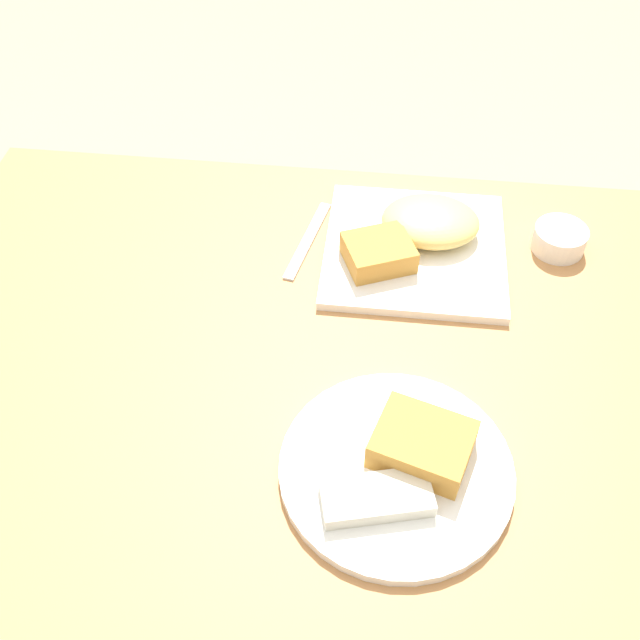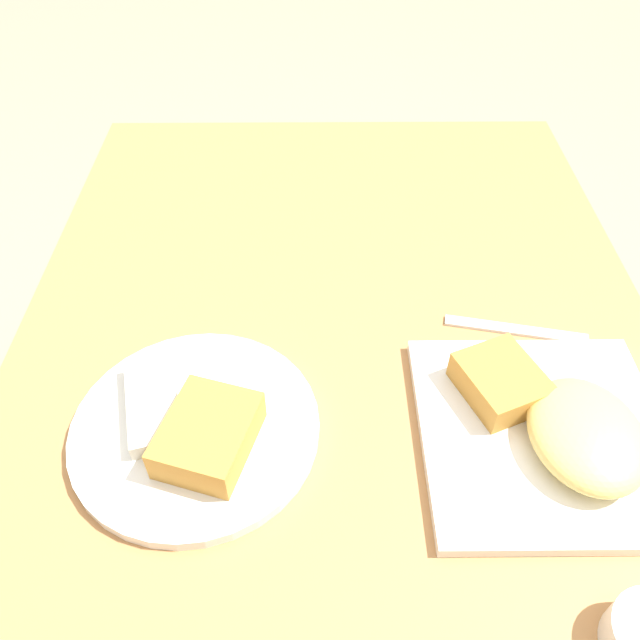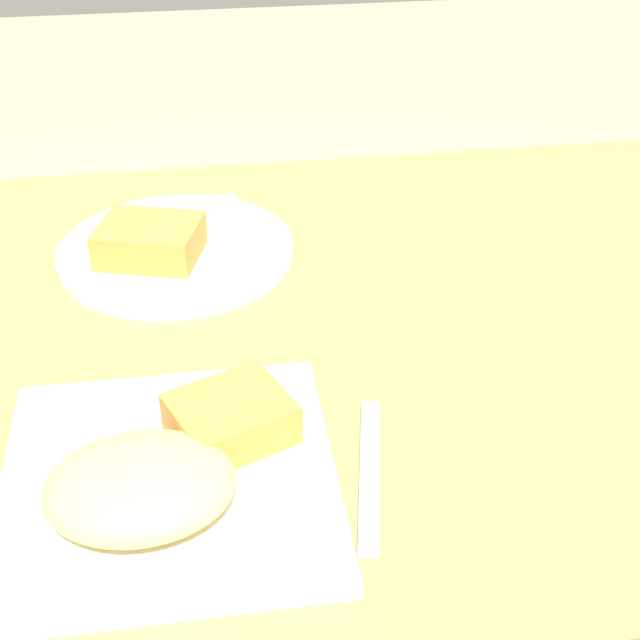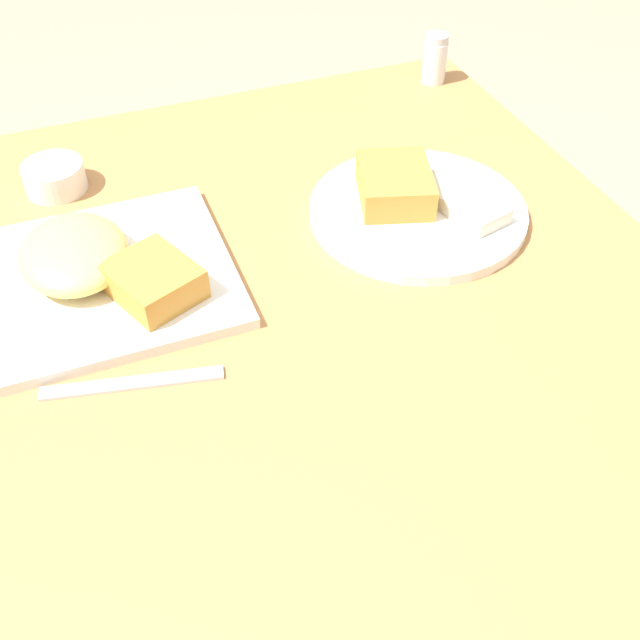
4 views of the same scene
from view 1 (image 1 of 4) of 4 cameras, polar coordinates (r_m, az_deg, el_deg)
The scene contains 6 objects.
ground_plane at distance 1.59m, azimuth -1.66°, elevation -19.10°, with size 8.00×8.00×0.00m, color gray.
dining_table at distance 1.04m, azimuth -2.41°, elevation -5.51°, with size 1.08×0.81×0.71m.
plate_square_near at distance 1.12m, azimuth 7.34°, elevation 6.13°, with size 0.26×0.26×0.06m.
plate_oval_far at distance 0.87m, azimuth 6.18°, elevation -10.98°, with size 0.27×0.27×0.05m.
sauce_ramekin at distance 1.17m, azimuth 17.79°, elevation 5.93°, with size 0.08×0.08×0.04m.
butter_knife at distance 1.13m, azimuth -1.15°, elevation 6.13°, with size 0.05×0.18×0.00m.
Camera 1 is at (-0.11, 0.61, 1.46)m, focal length 42.00 mm.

